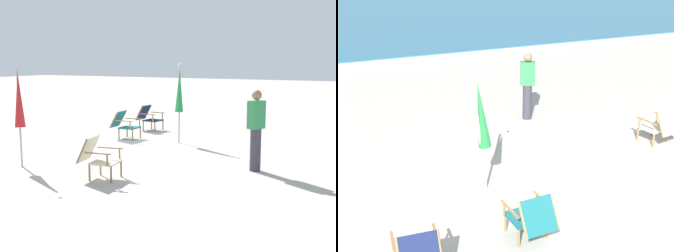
{
  "view_description": "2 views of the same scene",
  "coord_description": "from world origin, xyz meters",
  "views": [
    {
      "loc": [
        9.74,
        7.08,
        2.23
      ],
      "look_at": [
        0.19,
        1.82,
        0.67
      ],
      "focal_mm": 50.0,
      "sensor_mm": 36.0,
      "label": 1
    },
    {
      "loc": [
        -3.62,
        -5.49,
        4.21
      ],
      "look_at": [
        -0.63,
        1.91,
        0.9
      ],
      "focal_mm": 50.0,
      "sensor_mm": 36.0,
      "label": 2
    }
  ],
  "objects": [
    {
      "name": "ground_plane",
      "position": [
        0.0,
        0.0,
        0.0
      ],
      "size": [
        80.0,
        80.0,
        0.0
      ],
      "primitive_type": "plane",
      "color": "#B2AAA0"
    },
    {
      "name": "surf_band",
      "position": [
        0.0,
        10.73,
        0.03
      ],
      "size": [
        80.0,
        1.1,
        0.06
      ],
      "primitive_type": "cube",
      "color": "white",
      "rests_on": "ground"
    },
    {
      "name": "beach_chair_mid_center",
      "position": [
        -1.13,
        -0.32,
        0.42
      ],
      "size": [
        0.64,
        0.81,
        0.78
      ],
      "color": "#196066",
      "rests_on": "ground"
    },
    {
      "name": "beach_chair_front_left",
      "position": [
        2.85,
        1.77,
        0.43
      ],
      "size": [
        0.71,
        0.83,
        0.8
      ],
      "color": "beige",
      "rests_on": "ground"
    },
    {
      "name": "umbrella_furled_green",
      "position": [
        -1.3,
        1.34,
        1.39
      ],
      "size": [
        0.4,
        0.33,
        2.12
      ],
      "color": "#B7B2A8",
      "rests_on": "ground"
    },
    {
      "name": "person_near_chairs",
      "position": [
        0.84,
        4.18,
        0.84
      ],
      "size": [
        0.39,
        0.31,
        1.63
      ],
      "color": "#383842",
      "rests_on": "ground"
    }
  ]
}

